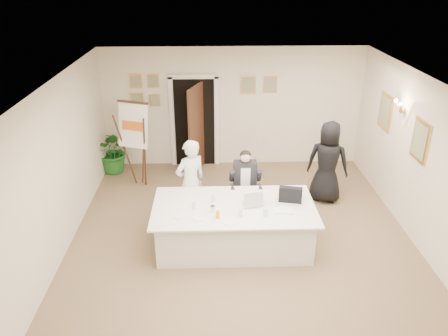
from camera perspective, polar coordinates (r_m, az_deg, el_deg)
name	(u,v)px	position (r m, az deg, el deg)	size (l,w,h in m)	color
floor	(242,245)	(7.70, 2.41, -10.03)	(7.00, 7.00, 0.00)	brown
ceiling	(246,86)	(6.51, 2.85, 10.60)	(6.00, 7.00, 0.02)	white
wall_back	(233,108)	(10.25, 1.17, 7.88)	(6.00, 0.10, 2.80)	white
wall_left	(55,175)	(7.40, -21.24, -0.86)	(0.10, 7.00, 2.80)	white
wall_right	(428,170)	(7.81, 25.14, -0.23)	(0.10, 7.00, 2.80)	white
doorway	(195,125)	(10.19, -3.79, 5.60)	(1.14, 0.86, 2.20)	black
pictures_back_wall	(198,89)	(10.09, -3.41, 10.22)	(3.40, 0.06, 0.80)	gold
pictures_right_wall	(401,125)	(8.68, 22.09, 5.24)	(0.06, 2.20, 0.80)	gold
wall_sconce	(400,107)	(8.55, 22.03, 7.45)	(0.20, 0.30, 0.24)	#D18243
conference_table	(234,226)	(7.48, 1.29, -7.52)	(2.71, 1.44, 0.78)	silver
seated_man	(245,184)	(8.21, 2.77, -2.10)	(0.58, 0.62, 1.36)	black
flip_chart	(138,149)	(9.47, -11.21, 2.50)	(0.68, 0.52, 1.88)	#301C0F
standing_man	(191,182)	(7.99, -4.37, -1.84)	(0.60, 0.39, 1.64)	silver
standing_woman	(328,162)	(8.94, 13.37, 0.74)	(0.83, 0.54, 1.69)	black
potted_palm	(114,151)	(10.39, -14.20, 2.21)	(0.95, 0.82, 1.05)	#1F5D1F
laptop	(253,196)	(7.30, 3.82, -3.72)	(0.33, 0.35, 0.28)	#B7BABC
laptop_bag	(290,195)	(7.43, 8.67, -3.47)	(0.39, 0.11, 0.27)	black
paper_stack	(284,210)	(7.19, 7.81, -5.52)	(0.30, 0.21, 0.03)	white
plate_left	(180,216)	(7.03, -5.81, -6.24)	(0.21, 0.21, 0.01)	white
plate_mid	(199,217)	(6.97, -3.25, -6.47)	(0.22, 0.22, 0.01)	white
plate_near	(231,222)	(6.84, 0.87, -7.06)	(0.23, 0.23, 0.01)	white
glass_a	(194,204)	(7.21, -3.92, -4.76)	(0.06, 0.06, 0.14)	silver
glass_b	(241,213)	(6.97, 2.18, -5.84)	(0.06, 0.06, 0.14)	silver
glass_c	(265,212)	(7.01, 5.42, -5.73)	(0.07, 0.07, 0.14)	silver
glass_d	(214,198)	(7.38, -1.38, -3.95)	(0.06, 0.06, 0.14)	silver
oj_glass	(218,215)	(6.92, -0.81, -6.12)	(0.06, 0.06, 0.13)	orange
steel_jug	(213,209)	(7.09, -1.50, -5.36)	(0.09, 0.09, 0.11)	silver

